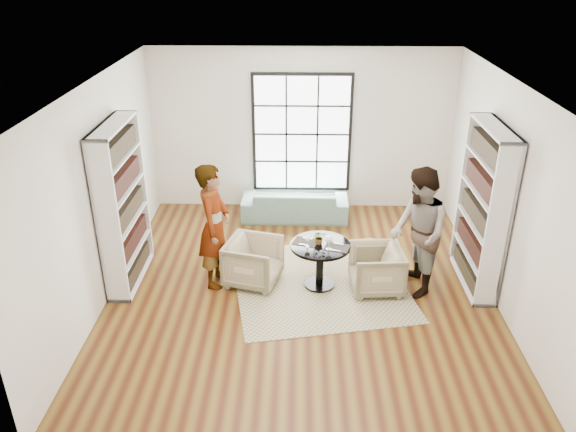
{
  "coord_description": "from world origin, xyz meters",
  "views": [
    {
      "loc": [
        -0.03,
        -6.94,
        4.54
      ],
      "look_at": [
        -0.2,
        0.4,
        1.01
      ],
      "focal_mm": 35.0,
      "sensor_mm": 36.0,
      "label": 1
    }
  ],
  "objects_px": {
    "person_left": "(214,226)",
    "flower_centerpiece": "(320,237)",
    "pedestal_table": "(320,256)",
    "sofa": "(295,203)",
    "wine_glass_right": "(329,240)",
    "wine_glass_left": "(307,239)",
    "armchair_left": "(254,262)",
    "armchair_right": "(376,269)",
    "person_right": "(419,233)"
  },
  "relations": [
    {
      "from": "wine_glass_right",
      "to": "flower_centerpiece",
      "type": "height_order",
      "value": "wine_glass_right"
    },
    {
      "from": "person_left",
      "to": "pedestal_table",
      "type": "bearing_deg",
      "value": -87.01
    },
    {
      "from": "pedestal_table",
      "to": "flower_centerpiece",
      "type": "relative_size",
      "value": 4.34
    },
    {
      "from": "armchair_left",
      "to": "wine_glass_right",
      "type": "height_order",
      "value": "wine_glass_right"
    },
    {
      "from": "person_right",
      "to": "wine_glass_left",
      "type": "xyz_separation_m",
      "value": [
        -1.55,
        -0.01,
        -0.12
      ]
    },
    {
      "from": "armchair_right",
      "to": "wine_glass_left",
      "type": "distance_m",
      "value": 1.11
    },
    {
      "from": "flower_centerpiece",
      "to": "wine_glass_right",
      "type": "bearing_deg",
      "value": -54.94
    },
    {
      "from": "pedestal_table",
      "to": "armchair_right",
      "type": "bearing_deg",
      "value": -5.18
    },
    {
      "from": "wine_glass_left",
      "to": "sofa",
      "type": "bearing_deg",
      "value": 94.76
    },
    {
      "from": "person_right",
      "to": "flower_centerpiece",
      "type": "height_order",
      "value": "person_right"
    },
    {
      "from": "person_right",
      "to": "wine_glass_right",
      "type": "height_order",
      "value": "person_right"
    },
    {
      "from": "person_left",
      "to": "sofa",
      "type": "bearing_deg",
      "value": -20.85
    },
    {
      "from": "flower_centerpiece",
      "to": "wine_glass_left",
      "type": "bearing_deg",
      "value": -147.75
    },
    {
      "from": "flower_centerpiece",
      "to": "armchair_left",
      "type": "bearing_deg",
      "value": 176.98
    },
    {
      "from": "pedestal_table",
      "to": "armchair_left",
      "type": "relative_size",
      "value": 1.14
    },
    {
      "from": "person_left",
      "to": "wine_glass_right",
      "type": "height_order",
      "value": "person_left"
    },
    {
      "from": "pedestal_table",
      "to": "flower_centerpiece",
      "type": "distance_m",
      "value": 0.29
    },
    {
      "from": "person_left",
      "to": "wine_glass_left",
      "type": "distance_m",
      "value": 1.35
    },
    {
      "from": "armchair_right",
      "to": "flower_centerpiece",
      "type": "distance_m",
      "value": 0.95
    },
    {
      "from": "person_left",
      "to": "person_right",
      "type": "distance_m",
      "value": 2.89
    },
    {
      "from": "person_left",
      "to": "person_right",
      "type": "bearing_deg",
      "value": -87.05
    },
    {
      "from": "pedestal_table",
      "to": "wine_glass_right",
      "type": "xyz_separation_m",
      "value": [
        0.11,
        -0.15,
        0.34
      ]
    },
    {
      "from": "pedestal_table",
      "to": "person_right",
      "type": "distance_m",
      "value": 1.43
    },
    {
      "from": "armchair_left",
      "to": "sofa",
      "type": "bearing_deg",
      "value": 0.74
    },
    {
      "from": "person_right",
      "to": "wine_glass_right",
      "type": "distance_m",
      "value": 1.26
    },
    {
      "from": "pedestal_table",
      "to": "armchair_right",
      "type": "xyz_separation_m",
      "value": [
        0.81,
        -0.07,
        -0.17
      ]
    },
    {
      "from": "sofa",
      "to": "wine_glass_left",
      "type": "relative_size",
      "value": 11.29
    },
    {
      "from": "wine_glass_right",
      "to": "flower_centerpiece",
      "type": "bearing_deg",
      "value": 125.06
    },
    {
      "from": "person_right",
      "to": "flower_centerpiece",
      "type": "bearing_deg",
      "value": -102.07
    },
    {
      "from": "sofa",
      "to": "armchair_right",
      "type": "height_order",
      "value": "armchair_right"
    },
    {
      "from": "sofa",
      "to": "armchair_right",
      "type": "distance_m",
      "value": 2.68
    },
    {
      "from": "flower_centerpiece",
      "to": "sofa",
      "type": "bearing_deg",
      "value": 99.25
    },
    {
      "from": "pedestal_table",
      "to": "armchair_left",
      "type": "height_order",
      "value": "pedestal_table"
    },
    {
      "from": "flower_centerpiece",
      "to": "pedestal_table",
      "type": "bearing_deg",
      "value": -64.82
    },
    {
      "from": "armchair_left",
      "to": "person_left",
      "type": "distance_m",
      "value": 0.81
    },
    {
      "from": "person_left",
      "to": "flower_centerpiece",
      "type": "xyz_separation_m",
      "value": [
        1.51,
        -0.05,
        -0.14
      ]
    },
    {
      "from": "pedestal_table",
      "to": "person_left",
      "type": "bearing_deg",
      "value": 177.0
    },
    {
      "from": "person_left",
      "to": "wine_glass_right",
      "type": "relative_size",
      "value": 8.73
    },
    {
      "from": "sofa",
      "to": "armchair_left",
      "type": "height_order",
      "value": "armchair_left"
    },
    {
      "from": "flower_centerpiece",
      "to": "armchair_right",
      "type": "bearing_deg",
      "value": -7.11
    },
    {
      "from": "person_left",
      "to": "wine_glass_left",
      "type": "bearing_deg",
      "value": -90.84
    },
    {
      "from": "pedestal_table",
      "to": "wine_glass_left",
      "type": "bearing_deg",
      "value": -156.84
    },
    {
      "from": "person_right",
      "to": "wine_glass_right",
      "type": "xyz_separation_m",
      "value": [
        -1.25,
        -0.07,
        -0.09
      ]
    },
    {
      "from": "armchair_right",
      "to": "person_right",
      "type": "xyz_separation_m",
      "value": [
        0.55,
        0.0,
        0.6
      ]
    },
    {
      "from": "wine_glass_left",
      "to": "person_right",
      "type": "bearing_deg",
      "value": 0.24
    },
    {
      "from": "sofa",
      "to": "wine_glass_left",
      "type": "xyz_separation_m",
      "value": [
        0.2,
        -2.41,
        0.54
      ]
    },
    {
      "from": "person_right",
      "to": "person_left",
      "type": "bearing_deg",
      "value": -100.84
    },
    {
      "from": "armchair_right",
      "to": "person_left",
      "type": "height_order",
      "value": "person_left"
    },
    {
      "from": "pedestal_table",
      "to": "wine_glass_left",
      "type": "xyz_separation_m",
      "value": [
        -0.19,
        -0.08,
        0.31
      ]
    },
    {
      "from": "sofa",
      "to": "armchair_left",
      "type": "xyz_separation_m",
      "value": [
        -0.59,
        -2.24,
        0.07
      ]
    }
  ]
}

